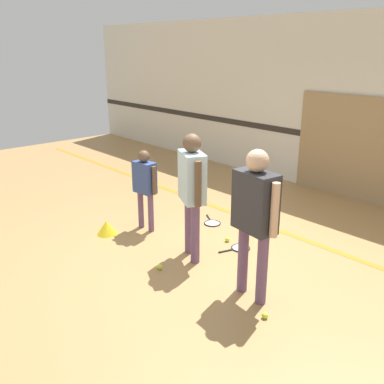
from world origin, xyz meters
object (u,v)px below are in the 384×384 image
object	(u,v)px
tennis_ball_by_spare_racket	(227,239)
training_cone	(107,227)
tennis_ball_stray_left	(265,315)
person_student_left	(145,182)
racket_spare_on_floor	(239,248)
tennis_ball_near_instructor	(160,267)
person_student_right	(255,209)
racket_second_spare	(212,223)
person_instructor	(192,183)

from	to	relation	value
tennis_ball_by_spare_racket	training_cone	distance (m)	1.77
tennis_ball_by_spare_racket	tennis_ball_stray_left	distance (m)	1.82
person_student_left	training_cone	world-z (taller)	person_student_left
racket_spare_on_floor	tennis_ball_near_instructor	distance (m)	1.19
tennis_ball_by_spare_racket	tennis_ball_stray_left	bearing A→B (deg)	-34.63
person_student_right	racket_second_spare	xyz separation A→B (m)	(-1.75, 1.13, -1.02)
person_student_left	tennis_ball_near_instructor	bearing A→B (deg)	-34.97
tennis_ball_by_spare_racket	tennis_ball_near_instructor	bearing A→B (deg)	-90.61
racket_spare_on_floor	racket_second_spare	distance (m)	0.95
person_student_right	tennis_ball_near_instructor	xyz separation A→B (m)	(-1.14, -0.38, -0.99)
racket_spare_on_floor	training_cone	xyz separation A→B (m)	(-1.63, -1.08, 0.09)
racket_spare_on_floor	tennis_ball_stray_left	distance (m)	1.58
person_instructor	racket_spare_on_floor	distance (m)	1.21
person_student_right	tennis_ball_near_instructor	size ratio (longest dim) A/B	25.11
tennis_ball_by_spare_racket	tennis_ball_stray_left	world-z (taller)	same
tennis_ball_near_instructor	person_student_right	bearing A→B (deg)	18.28
tennis_ball_near_instructor	tennis_ball_stray_left	bearing A→B (deg)	6.39
person_student_left	racket_spare_on_floor	xyz separation A→B (m)	(1.39, 0.54, -0.74)
person_instructor	tennis_ball_near_instructor	bearing A→B (deg)	-64.99
racket_spare_on_floor	tennis_ball_stray_left	world-z (taller)	tennis_ball_stray_left
person_instructor	training_cone	xyz separation A→B (m)	(-1.37, -0.45, -0.90)
person_instructor	training_cone	bearing A→B (deg)	-135.21
tennis_ball_near_instructor	tennis_ball_by_spare_racket	size ratio (longest dim) A/B	1.00
racket_second_spare	tennis_ball_near_instructor	bearing A→B (deg)	141.82
tennis_ball_near_instructor	racket_second_spare	bearing A→B (deg)	111.80
training_cone	racket_spare_on_floor	bearing A→B (deg)	33.44
person_student_left	training_cone	distance (m)	0.88
person_student_right	tennis_ball_stray_left	distance (m)	1.08
racket_second_spare	tennis_ball_stray_left	size ratio (longest dim) A/B	7.36
person_instructor	tennis_ball_by_spare_racket	distance (m)	1.19
tennis_ball_stray_left	person_instructor	bearing A→B (deg)	166.56
person_instructor	tennis_ball_near_instructor	size ratio (longest dim) A/B	24.70
racket_second_spare	tennis_ball_by_spare_racket	bearing A→B (deg)	-176.54
racket_spare_on_floor	tennis_ball_stray_left	bearing A→B (deg)	69.09
person_student_right	racket_second_spare	bearing A→B (deg)	-25.49
racket_spare_on_floor	tennis_ball_by_spare_racket	bearing A→B (deg)	-81.36
person_instructor	racket_second_spare	size ratio (longest dim) A/B	3.35
person_instructor	person_student_left	xyz separation A→B (m)	(-1.13, 0.10, -0.26)
tennis_ball_near_instructor	tennis_ball_stray_left	world-z (taller)	same
person_student_left	tennis_ball_by_spare_racket	distance (m)	1.46
person_student_left	tennis_ball_stray_left	bearing A→B (deg)	-15.65
racket_spare_on_floor	racket_second_spare	xyz separation A→B (m)	(-0.88, 0.35, 0.00)
person_student_right	racket_second_spare	distance (m)	2.32
person_student_left	person_instructor	bearing A→B (deg)	-10.72
tennis_ball_by_spare_racket	person_student_right	bearing A→B (deg)	-36.07
person_student_left	tennis_ball_by_spare_racket	xyz separation A→B (m)	(1.13, 0.58, -0.72)
person_instructor	person_student_right	world-z (taller)	person_student_right
person_instructor	racket_spare_on_floor	size ratio (longest dim) A/B	3.31
person_instructor	person_student_right	distance (m)	1.14
person_student_right	training_cone	bearing A→B (deg)	14.25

